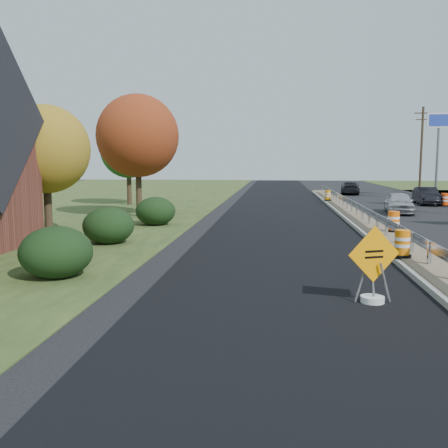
# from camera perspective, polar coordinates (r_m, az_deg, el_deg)

# --- Properties ---
(ground) EXTENTS (140.00, 140.00, 0.00)m
(ground) POSITION_cam_1_polar(r_m,az_deg,el_deg) (20.43, 19.20, -2.69)
(ground) COLOR black
(ground) RESTS_ON ground
(milled_overlay) EXTENTS (7.20, 120.00, 0.01)m
(milled_overlay) POSITION_cam_1_polar(r_m,az_deg,el_deg) (29.79, 6.50, 0.67)
(milled_overlay) COLOR black
(milled_overlay) RESTS_ON ground
(median) EXTENTS (1.60, 55.00, 0.23)m
(median) POSITION_cam_1_polar(r_m,az_deg,el_deg) (28.18, 15.52, 0.30)
(median) COLOR gray
(median) RESTS_ON ground
(guardrail) EXTENTS (0.10, 46.15, 0.72)m
(guardrail) POSITION_cam_1_polar(r_m,az_deg,el_deg) (29.10, 15.24, 1.74)
(guardrail) COLOR silver
(guardrail) RESTS_ON median
(pylon_sign_north) EXTENTS (2.20, 0.30, 7.90)m
(pylon_sign_north) POSITION_cam_1_polar(r_m,az_deg,el_deg) (51.97, 23.33, 10.04)
(pylon_sign_north) COLOR slate
(pylon_sign_north) RESTS_ON ground
(utility_pole_north) EXTENTS (1.90, 0.26, 9.40)m
(utility_pole_north) POSITION_cam_1_polar(r_m,az_deg,el_deg) (60.82, 21.64, 8.16)
(utility_pole_north) COLOR #473523
(utility_pole_north) RESTS_ON ground
(hedge_south) EXTENTS (2.09, 2.09, 1.52)m
(hedge_south) POSITION_cam_1_polar(r_m,az_deg,el_deg) (15.21, -18.63, -3.04)
(hedge_south) COLOR black
(hedge_south) RESTS_ON ground
(hedge_mid) EXTENTS (2.09, 2.09, 1.52)m
(hedge_mid) POSITION_cam_1_polar(r_m,az_deg,el_deg) (20.90, -13.07, -0.15)
(hedge_mid) COLOR black
(hedge_mid) RESTS_ON ground
(hedge_north) EXTENTS (2.09, 2.09, 1.52)m
(hedge_north) POSITION_cam_1_polar(r_m,az_deg,el_deg) (26.49, -7.83, 1.48)
(hedge_north) COLOR black
(hedge_north) RESTS_ON ground
(tree_near_yellow) EXTENTS (3.96, 3.96, 5.88)m
(tree_near_yellow) POSITION_cam_1_polar(r_m,az_deg,el_deg) (23.93, -19.73, 8.02)
(tree_near_yellow) COLOR #473523
(tree_near_yellow) RESTS_ON ground
(tree_near_red) EXTENTS (4.95, 4.95, 7.35)m
(tree_near_red) POSITION_cam_1_polar(r_m,az_deg,el_deg) (30.77, -9.84, 9.88)
(tree_near_red) COLOR #473523
(tree_near_red) RESTS_ON ground
(tree_near_back) EXTENTS (4.29, 4.29, 6.37)m
(tree_near_back) POSITION_cam_1_polar(r_m,az_deg,el_deg) (39.27, -10.88, 8.29)
(tree_near_back) COLOR #473523
(tree_near_back) RESTS_ON ground
(caution_sign) EXTENTS (1.26, 0.56, 1.86)m
(caution_sign) POSITION_cam_1_polar(r_m,az_deg,el_deg) (12.46, 16.66, -6.53)
(caution_sign) COLOR white
(caution_sign) RESTS_ON ground
(barrel_median_near) EXTENTS (0.61, 0.61, 0.89)m
(barrel_median_near) POSITION_cam_1_polar(r_m,az_deg,el_deg) (17.41, 19.69, -2.17)
(barrel_median_near) COLOR black
(barrel_median_near) RESTS_ON median
(barrel_median_mid) EXTENTS (0.62, 0.62, 0.91)m
(barrel_median_mid) POSITION_cam_1_polar(r_m,az_deg,el_deg) (23.54, 18.81, 0.23)
(barrel_median_mid) COLOR black
(barrel_median_mid) RESTS_ON median
(barrel_median_far) EXTENTS (0.56, 0.56, 0.83)m
(barrel_median_far) POSITION_cam_1_polar(r_m,az_deg,el_deg) (40.98, 11.78, 3.20)
(barrel_median_far) COLOR black
(barrel_median_far) RESTS_ON median
(barrel_shoulder_mid) EXTENTS (0.67, 0.67, 0.98)m
(barrel_shoulder_mid) POSITION_cam_1_polar(r_m,az_deg,el_deg) (41.07, 23.91, 2.53)
(barrel_shoulder_mid) COLOR black
(barrel_shoulder_mid) RESTS_ON ground
(car_silver) EXTENTS (2.13, 4.25, 1.39)m
(car_silver) POSITION_cam_1_polar(r_m,az_deg,el_deg) (34.28, 19.39, 2.31)
(car_silver) COLOR silver
(car_silver) RESTS_ON ground
(car_dark_mid) EXTENTS (1.72, 4.22, 1.36)m
(car_dark_mid) POSITION_cam_1_polar(r_m,az_deg,el_deg) (42.05, 22.14, 3.00)
(car_dark_mid) COLOR black
(car_dark_mid) RESTS_ON ground
(car_dark_far) EXTENTS (2.35, 4.67, 1.30)m
(car_dark_far) POSITION_cam_1_polar(r_m,az_deg,el_deg) (52.73, 14.22, 4.01)
(car_dark_far) COLOR black
(car_dark_far) RESTS_ON ground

